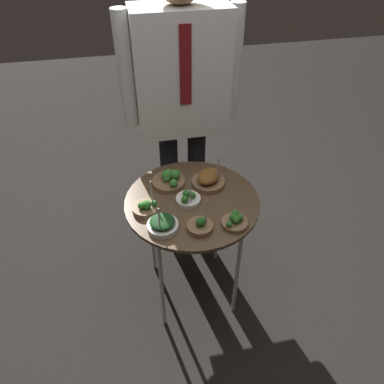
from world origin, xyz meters
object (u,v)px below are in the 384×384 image
Objects in this scene: bowl_spinach_mid_right at (163,224)px; bowl_broccoli_mid_left at (235,221)px; bowl_broccoli_far_rim at (169,180)px; bowl_broccoli_center at (146,207)px; serving_cart at (192,208)px; bowl_broccoli_near_rim at (188,199)px; bowl_broccoli_back_right at (200,225)px; bowl_roast_front_right at (208,179)px; waiter_figure at (181,88)px.

bowl_spinach_mid_right reaches higher than bowl_broccoli_mid_left.
bowl_broccoli_center reaches higher than bowl_broccoli_far_rim.
serving_cart is 5.80× the size of bowl_broccoli_mid_left.
bowl_broccoli_near_rim is at bearing -158.21° from serving_cart.
bowl_broccoli_far_rim is 1.09× the size of bowl_broccoli_back_right.
bowl_broccoli_near_rim is 0.26m from bowl_broccoli_mid_left.
serving_cart is at bearing -136.23° from bowl_roast_front_right.
serving_cart is 0.61m from waiter_figure.
bowl_broccoli_near_rim is 0.17m from bowl_broccoli_far_rim.
bowl_broccoli_far_rim is 0.92× the size of bowl_roast_front_right.
bowl_broccoli_center is at bearing 143.11° from bowl_broccoli_back_right.
bowl_roast_front_right reaches higher than serving_cart.
bowl_broccoli_back_right is 0.27m from bowl_broccoli_center.
bowl_broccoli_mid_left is 0.74m from waiter_figure.
bowl_roast_front_right reaches higher than bowl_broccoli_far_rim.
waiter_figure is at bearing 82.34° from bowl_broccoli_near_rim.
serving_cart is at bearing -59.56° from bowl_broccoli_far_rim.
bowl_broccoli_back_right is (-0.11, -0.29, -0.01)m from bowl_roast_front_right.
bowl_broccoli_mid_left is (0.17, -0.19, 0.00)m from bowl_broccoli_near_rim.
bowl_broccoli_center reaches higher than bowl_broccoli_back_right.
bowl_broccoli_far_rim is (-0.08, 0.14, 0.08)m from serving_cart.
bowl_roast_front_right reaches higher than bowl_broccoli_near_rim.
bowl_broccoli_near_rim reaches higher than bowl_broccoli_far_rim.
bowl_roast_front_right is 0.11× the size of waiter_figure.
bowl_broccoli_far_rim is 0.97× the size of bowl_broccoli_center.
bowl_broccoli_center is at bearing -157.98° from bowl_roast_front_right.
waiter_figure reaches higher than bowl_broccoli_center.
bowl_broccoli_center is at bearing -127.97° from bowl_broccoli_far_rim.
bowl_broccoli_far_rim is at bearing -112.63° from waiter_figure.
bowl_roast_front_right reaches higher than bowl_broccoli_back_right.
bowl_broccoli_mid_left is at bearing -55.79° from bowl_broccoli_far_rim.
serving_cart is 0.21m from bowl_broccoli_back_right.
bowl_broccoli_mid_left is 0.07× the size of waiter_figure.
bowl_broccoli_back_right reaches higher than serving_cart.
bowl_spinach_mid_right is at bearing -65.26° from bowl_broccoli_center.
waiter_figure is at bearing 61.12° from bowl_broccoli_center.
waiter_figure is (0.05, 0.64, 0.34)m from bowl_broccoli_back_right.
serving_cart is 0.18m from bowl_broccoli_far_rim.
bowl_roast_front_right is 0.31m from bowl_broccoli_back_right.
bowl_broccoli_near_rim is 0.17m from bowl_roast_front_right.
bowl_broccoli_center is 0.64m from waiter_figure.
bowl_broccoli_center is (-0.22, -0.03, 0.08)m from serving_cart.
bowl_broccoli_center is (-0.20, -0.02, 0.00)m from bowl_broccoli_near_rim.
bowl_spinach_mid_right is (-0.14, -0.15, 0.01)m from bowl_broccoli_near_rim.
bowl_spinach_mid_right is at bearing 167.03° from bowl_broccoli_back_right.
bowl_spinach_mid_right is at bearing -108.73° from waiter_figure.
bowl_broccoli_mid_left is 0.66× the size of bowl_roast_front_right.
bowl_broccoli_back_right is at bearing -85.25° from bowl_broccoli_near_rim.
bowl_broccoli_near_rim is at bearing 94.75° from bowl_broccoli_back_right.
waiter_figure is (-0.11, 0.64, 0.35)m from bowl_broccoli_mid_left.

